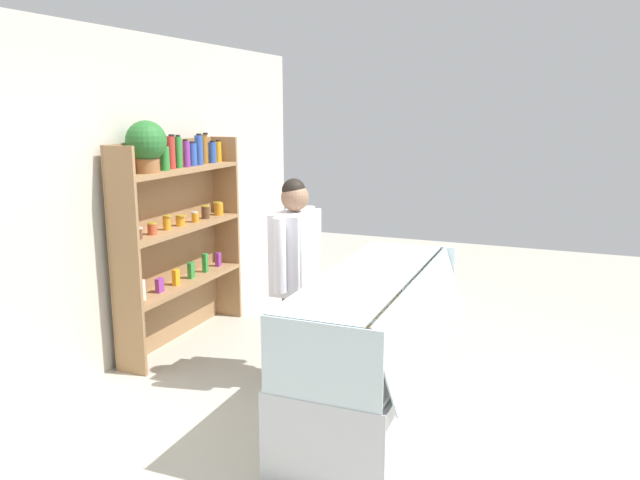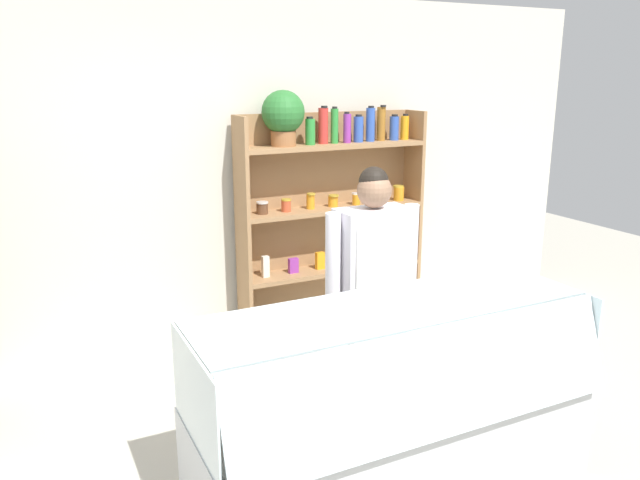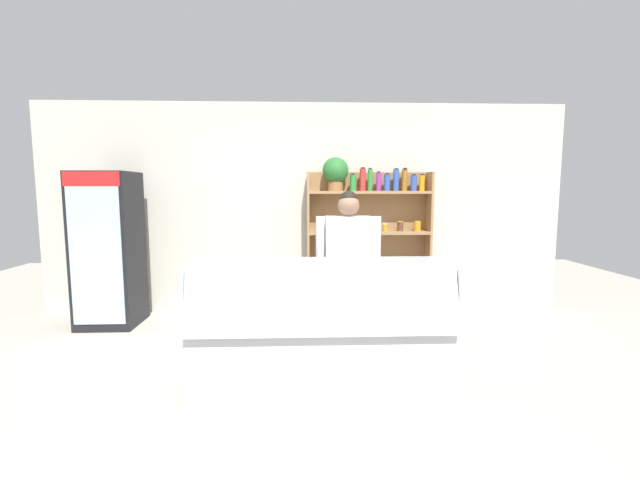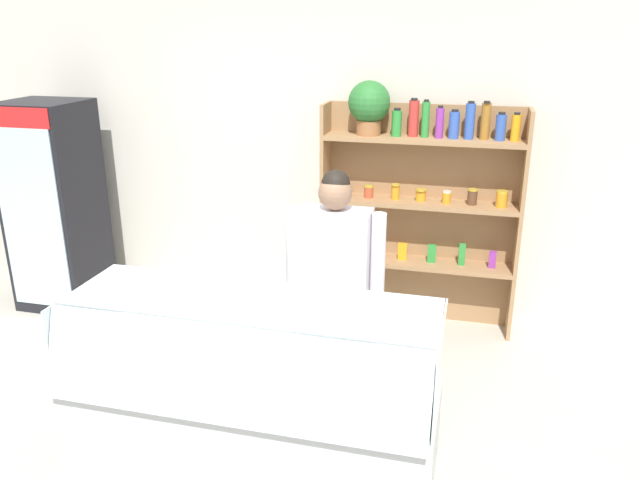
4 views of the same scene
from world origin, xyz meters
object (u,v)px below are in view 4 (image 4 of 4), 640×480
shelving_unit (412,186)px  shop_clerk (334,272)px  drinks_fridge (55,206)px  deli_display_case (253,415)px

shelving_unit → shop_clerk: shelving_unit is taller
drinks_fridge → shelving_unit: 3.07m
shelving_unit → shop_clerk: (-0.32, -1.32, -0.24)m
drinks_fridge → shelving_unit: shelving_unit is taller
deli_display_case → shop_clerk: shop_clerk is taller
shelving_unit → shop_clerk: 1.38m
drinks_fridge → deli_display_case: 2.99m
deli_display_case → shop_clerk: size_ratio=1.29×
shelving_unit → shop_clerk: bearing=-103.7°
deli_display_case → shelving_unit: bearing=73.0°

